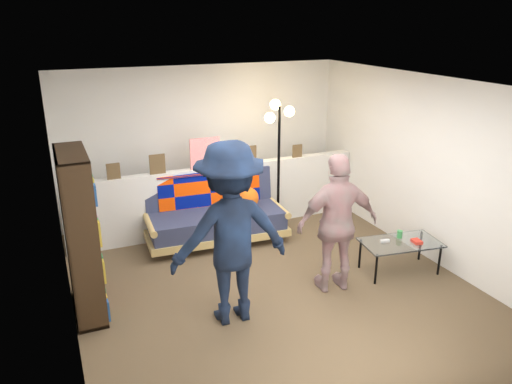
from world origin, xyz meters
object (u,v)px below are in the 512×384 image
floor_lamp (278,139)px  bookshelf (81,240)px  coffee_table (401,244)px  futon_sofa (216,213)px  person_left (230,234)px  person_right (338,224)px

floor_lamp → bookshelf: bearing=-156.0°
bookshelf → coffee_table: bookshelf is taller
futon_sofa → coffee_table: futon_sofa is taller
person_left → floor_lamp: bearing=-124.6°
futon_sofa → bookshelf: 2.31m
futon_sofa → person_left: person_left is taller
coffee_table → person_left: size_ratio=0.53×
bookshelf → futon_sofa: bearing=32.5°
bookshelf → floor_lamp: size_ratio=0.93×
person_right → futon_sofa: bearing=-57.5°
futon_sofa → person_right: 2.11m
floor_lamp → person_right: floor_lamp is taller
coffee_table → person_left: (-2.32, -0.10, 0.60)m
floor_lamp → coffee_table: bearing=-68.2°
coffee_table → floor_lamp: 2.33m
person_right → bookshelf: bearing=-5.2°
coffee_table → person_right: size_ratio=0.63×
futon_sofa → floor_lamp: bearing=5.2°
person_left → coffee_table: bearing=-175.3°
futon_sofa → floor_lamp: 1.43m
coffee_table → floor_lamp: bearing=111.8°
bookshelf → coffee_table: (3.73, -0.64, -0.46)m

